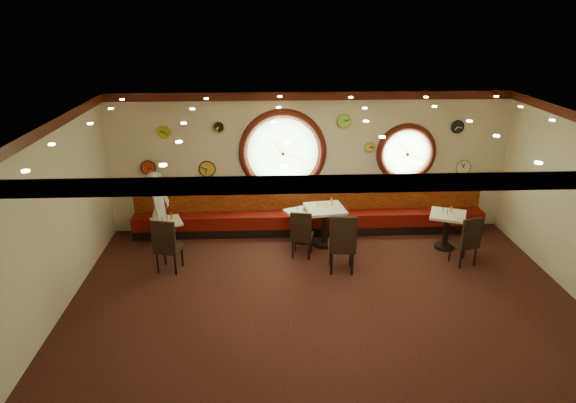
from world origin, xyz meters
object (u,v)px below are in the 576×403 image
(chair_d, at_px, (468,238))
(condiment_c_bottle, at_px, (332,202))
(condiment_b_pepper, at_px, (303,209))
(condiment_b_salt, at_px, (297,208))
(waiter, at_px, (160,209))
(condiment_a_pepper, at_px, (167,219))
(condiment_b_bottle, at_px, (305,207))
(condiment_a_salt, at_px, (163,218))
(table_a, at_px, (167,231))
(condiment_d_salt, at_px, (443,210))
(table_b, at_px, (302,223))
(table_d, at_px, (447,226))
(condiment_c_pepper, at_px, (327,206))
(chair_a, at_px, (166,242))
(chair_b, at_px, (302,231))
(chair_c, at_px, (342,240))
(condiment_c_salt, at_px, (318,205))
(condiment_d_pepper, at_px, (447,212))
(table_c, at_px, (325,221))
(condiment_d_bottle, at_px, (451,209))
(condiment_a_bottle, at_px, (171,216))

(chair_d, distance_m, condiment_c_bottle, 2.87)
(condiment_b_pepper, bearing_deg, condiment_b_salt, 154.27)
(condiment_b_pepper, bearing_deg, waiter, -178.66)
(condiment_a_pepper, xyz_separation_m, condiment_c_bottle, (3.51, 0.23, 0.24))
(condiment_b_bottle, bearing_deg, condiment_a_salt, -174.50)
(table_a, height_order, condiment_b_bottle, condiment_b_bottle)
(chair_d, distance_m, condiment_d_salt, 0.98)
(table_b, height_order, condiment_b_bottle, condiment_b_bottle)
(table_d, relative_size, waiter, 0.56)
(condiment_d_salt, bearing_deg, condiment_c_pepper, 176.40)
(condiment_a_pepper, bearing_deg, table_a, 137.15)
(condiment_b_salt, bearing_deg, chair_a, -152.34)
(condiment_b_salt, distance_m, condiment_b_bottle, 0.19)
(table_b, distance_m, condiment_b_pepper, 0.31)
(chair_b, distance_m, chair_c, 1.02)
(condiment_d_salt, bearing_deg, chair_c, -154.38)
(condiment_c_salt, distance_m, condiment_a_pepper, 3.21)
(table_b, distance_m, condiment_d_pepper, 3.10)
(chair_b, xyz_separation_m, condiment_d_salt, (3.06, 0.41, 0.25))
(chair_b, distance_m, waiter, 3.09)
(chair_d, bearing_deg, condiment_b_pepper, 141.18)
(condiment_a_salt, distance_m, condiment_a_pepper, 0.11)
(chair_d, bearing_deg, table_c, 141.87)
(table_b, bearing_deg, chair_b, -95.50)
(condiment_a_salt, height_order, condiment_c_salt, condiment_c_salt)
(condiment_d_salt, height_order, condiment_b_pepper, condiment_d_salt)
(table_d, height_order, condiment_c_pepper, condiment_c_pepper)
(table_b, height_order, condiment_d_bottle, condiment_d_bottle)
(table_a, relative_size, chair_c, 1.02)
(condiment_a_salt, height_order, condiment_b_bottle, condiment_b_bottle)
(condiment_c_salt, bearing_deg, chair_a, -160.24)
(chair_c, bearing_deg, condiment_b_salt, 120.54)
(table_a, distance_m, condiment_d_bottle, 6.08)
(table_a, distance_m, condiment_b_bottle, 3.01)
(table_a, bearing_deg, waiter, 125.35)
(chair_d, relative_size, condiment_a_pepper, 6.03)
(table_d, distance_m, chair_c, 2.62)
(table_d, distance_m, condiment_a_pepper, 5.95)
(condiment_b_pepper, xyz_separation_m, condiment_a_bottle, (-2.83, -0.22, -0.02))
(condiment_b_salt, bearing_deg, chair_b, -87.55)
(chair_b, distance_m, condiment_c_bottle, 1.07)
(condiment_c_pepper, relative_size, condiment_d_bottle, 0.64)
(condiment_c_salt, bearing_deg, table_d, -6.06)
(condiment_a_pepper, height_order, waiter, waiter)
(chair_a, relative_size, condiment_d_bottle, 4.98)
(condiment_a_bottle, bearing_deg, condiment_c_salt, 0.25)
(table_b, bearing_deg, condiment_a_pepper, -174.07)
(condiment_a_pepper, bearing_deg, chair_d, -9.31)
(chair_c, bearing_deg, chair_a, -179.02)
(table_a, distance_m, condiment_b_salt, 2.83)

